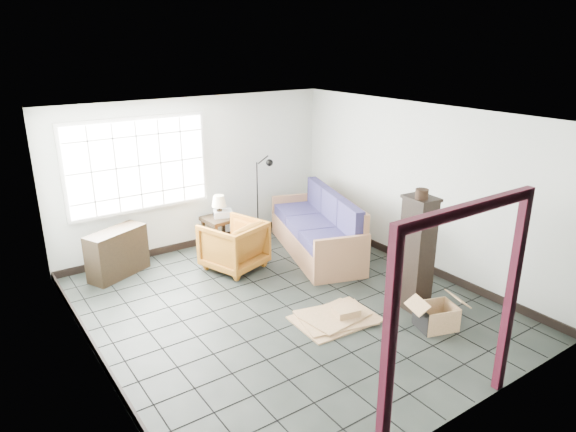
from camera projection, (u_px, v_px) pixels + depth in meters
ground at (287, 306)px, 7.08m from camera, size 5.50×5.50×0.00m
room_shell at (285, 189)px, 6.55m from camera, size 5.02×5.52×2.61m
window_panel at (138, 165)px, 8.12m from camera, size 2.32×0.08×1.52m
doorway_trim at (459, 291)px, 4.53m from camera, size 1.80×0.08×2.20m
futon_sofa at (320, 232)px, 8.75m from camera, size 1.58×2.54×1.05m
armchair at (234, 243)px, 8.14m from camera, size 1.05×1.01×0.87m
side_table at (219, 223)px, 8.92m from camera, size 0.56×0.56×0.57m
table_lamp at (219, 202)px, 8.81m from camera, size 0.30×0.30×0.39m
projector at (223, 213)px, 8.91m from camera, size 0.38×0.33×0.11m
floor_lamp at (263, 195)px, 9.26m from camera, size 0.44×0.27×1.54m
console_shelf at (117, 253)px, 7.91m from camera, size 1.02×0.73×0.74m
tall_shelf at (417, 253)px, 6.80m from camera, size 0.37×0.46×1.59m
pot at (422, 194)px, 6.45m from camera, size 0.20×0.20×0.12m
open_box at (436, 316)px, 6.52m from camera, size 0.83×0.57×0.43m
cardboard_pile at (337, 317)px, 6.73m from camera, size 1.10×0.90×0.16m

